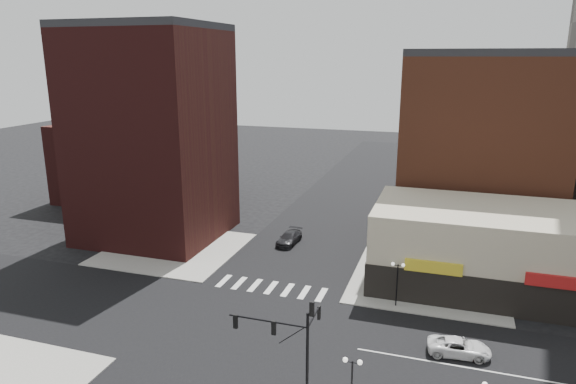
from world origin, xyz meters
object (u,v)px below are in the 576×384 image
(street_lamp_ne, at_px, (398,273))
(dark_sedan_north, at_px, (289,238))
(white_suv, at_px, (459,347))
(street_lamp_se_a, at_px, (352,373))
(traffic_signal, at_px, (294,337))

(street_lamp_ne, relative_size, dark_sedan_north, 0.84)
(dark_sedan_north, bearing_deg, white_suv, -40.55)
(street_lamp_se_a, relative_size, street_lamp_ne, 1.00)
(white_suv, bearing_deg, street_lamp_ne, 35.17)
(traffic_signal, height_order, dark_sedan_north, traffic_signal)
(street_lamp_se_a, bearing_deg, street_lamp_ne, 86.42)
(street_lamp_se_a, bearing_deg, white_suv, 56.10)
(street_lamp_se_a, xyz_separation_m, street_lamp_ne, (1.00, 16.00, 0.00))
(white_suv, bearing_deg, traffic_signal, 127.48)
(dark_sedan_north, bearing_deg, street_lamp_ne, -37.99)
(white_suv, relative_size, dark_sedan_north, 0.94)
(street_lamp_se_a, height_order, white_suv, street_lamp_se_a)
(street_lamp_se_a, distance_m, street_lamp_ne, 16.03)
(street_lamp_se_a, height_order, dark_sedan_north, street_lamp_se_a)
(traffic_signal, xyz_separation_m, white_suv, (10.21, 9.43, -4.31))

